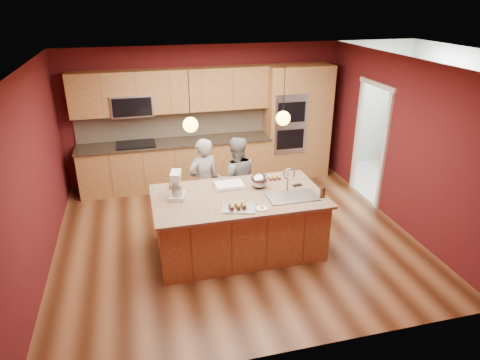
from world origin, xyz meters
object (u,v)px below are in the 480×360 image
object	(u,v)px
island	(239,222)
person_left	(204,182)
mixing_bowl	(259,181)
person_right	(236,179)
stand_mixer	(176,187)

from	to	relation	value
island	person_left	xyz separation A→B (m)	(-0.36, 0.94, 0.28)
mixing_bowl	island	bearing A→B (deg)	-150.90
person_left	person_right	xyz separation A→B (m)	(0.55, 0.00, -0.01)
person_left	mixing_bowl	size ratio (longest dim) A/B	5.59
person_right	stand_mixer	distance (m)	1.38
person_left	island	bearing A→B (deg)	91.61
stand_mixer	mixing_bowl	bearing A→B (deg)	16.14
person_right	mixing_bowl	size ratio (longest dim) A/B	5.51
stand_mixer	person_left	bearing A→B (deg)	70.62
mixing_bowl	person_right	bearing A→B (deg)	102.87
person_right	stand_mixer	bearing A→B (deg)	43.66
island	person_left	size ratio (longest dim) A/B	1.65
person_left	stand_mixer	bearing A→B (deg)	38.27
island	person_right	world-z (taller)	person_right
person_left	stand_mixer	xyz separation A→B (m)	(-0.52, -0.82, 0.33)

